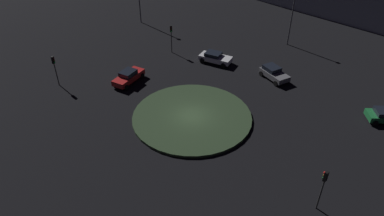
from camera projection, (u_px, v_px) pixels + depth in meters
The scene contains 9 objects.
ground_plane at pixel (192, 118), 37.41m from camera, with size 119.53×119.53×0.00m, color black.
roundabout_island at pixel (192, 117), 37.33m from camera, with size 12.68×12.68×0.29m, color #2D4228.
car_red at pixel (129, 76), 43.05m from camera, with size 3.93×4.66×1.54m.
car_grey at pixel (274, 73), 43.77m from camera, with size 3.30×4.26×1.49m.
car_white at pixel (215, 57), 47.30m from camera, with size 4.64×3.86×1.43m.
traffic_light_north at pixel (171, 34), 48.64m from camera, with size 0.32×0.37×4.00m.
traffic_light_southeast at pixel (323, 183), 26.01m from camera, with size 0.37×0.40×3.98m.
traffic_light_northwest at pixel (54, 65), 41.31m from camera, with size 0.40×0.37×3.86m.
streetlamp_northeast at pixel (292, 14), 49.76m from camera, with size 0.47×0.47×7.58m.
Camera 1 is at (-2.52, -29.94, 22.32)m, focal length 32.85 mm.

